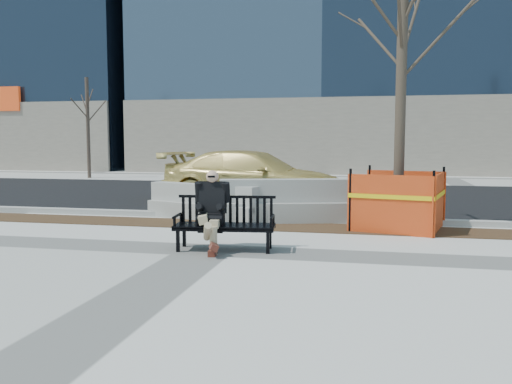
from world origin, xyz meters
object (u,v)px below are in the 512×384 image
(jersey_barrier_right, at_px, (296,222))
(bench, at_px, (225,250))
(jersey_barrier_left, at_px, (203,219))
(tree_fence, at_px, (397,229))
(sedan, at_px, (254,204))
(seated_man, at_px, (212,249))

(jersey_barrier_right, bearing_deg, bench, -117.84)
(bench, height_order, jersey_barrier_left, bench)
(tree_fence, distance_m, jersey_barrier_right, 2.21)
(tree_fence, relative_size, sedan, 1.20)
(sedan, bearing_deg, jersey_barrier_left, 177.91)
(jersey_barrier_left, bearing_deg, seated_man, -49.93)
(tree_fence, distance_m, jersey_barrier_left, 4.33)
(jersey_barrier_left, height_order, jersey_barrier_right, jersey_barrier_right)
(bench, xyz_separation_m, jersey_barrier_left, (-1.41, 3.24, 0.00))
(bench, distance_m, seated_man, 0.23)
(bench, distance_m, tree_fence, 4.04)
(bench, xyz_separation_m, jersey_barrier_right, (0.73, 3.29, 0.00))
(sedan, bearing_deg, seated_man, -166.33)
(bench, xyz_separation_m, sedan, (-0.89, 6.30, 0.00))
(seated_man, xyz_separation_m, tree_fence, (3.12, 2.80, 0.00))
(seated_man, xyz_separation_m, sedan, (-0.66, 6.28, 0.00))
(sedan, relative_size, jersey_barrier_left, 1.82)
(seated_man, relative_size, jersey_barrier_left, 0.46)
(bench, xyz_separation_m, tree_fence, (2.89, 2.82, 0.00))
(bench, height_order, sedan, sedan)
(bench, relative_size, seated_man, 1.27)
(seated_man, bearing_deg, tree_fence, 35.68)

